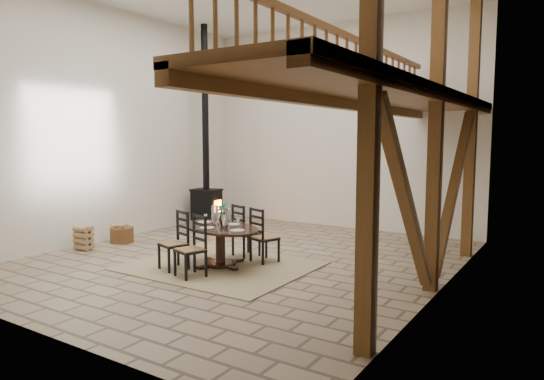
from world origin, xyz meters
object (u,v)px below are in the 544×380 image
Objects in this scene: dining_table at (220,243)px; wood_stove at (206,181)px; log_basket at (122,234)px; log_stack at (83,238)px.

wood_stove is at bearing 151.95° from dining_table.
log_basket is 1.02× the size of log_stack.
wood_stove is 3.63m from log_stack.
wood_stove is at bearing 87.23° from log_stack.
log_stack is at bearing -93.87° from log_basket.
log_stack is (-3.06, -0.50, -0.17)m from dining_table.
dining_table is 0.42× the size of wood_stove.
log_basket is (-0.11, -2.63, -0.94)m from wood_stove.
log_stack is (-0.06, -0.89, 0.06)m from log_basket.
wood_stove is (-2.89, 3.02, 0.70)m from dining_table.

